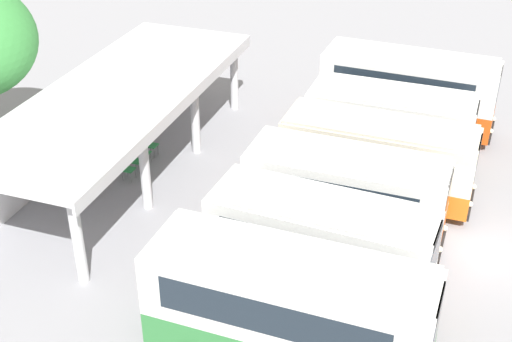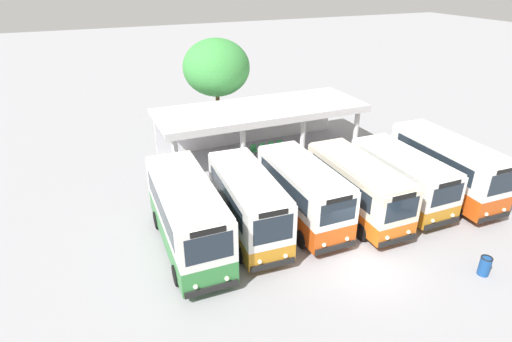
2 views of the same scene
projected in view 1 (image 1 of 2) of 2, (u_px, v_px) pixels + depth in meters
The scene contains 12 objects.
ground_plane at pixel (476, 250), 23.46m from camera, with size 180.00×180.00×0.00m, color #939399.
city_bus_nearest_orange at pixel (289, 308), 18.19m from camera, with size 2.58×7.59×3.44m.
city_bus_second_in_row at pixel (320, 245), 20.64m from camera, with size 2.58×6.77×3.31m.
city_bus_middle_cream at pixel (345, 194), 23.07m from camera, with size 2.40×6.63×3.26m.
city_bus_fourth_amber at pixel (378, 157), 25.40m from camera, with size 2.42×7.01×3.08m.
city_bus_fifth_blue at pixel (390, 123), 27.89m from camera, with size 2.49×6.58×2.96m.
city_bus_far_end_green at pixel (408, 89), 30.14m from camera, with size 2.50×7.47×3.40m.
terminal_canopy at pixel (106, 107), 26.91m from camera, with size 14.52×5.31×3.40m.
waiting_chair_end_by_column at pixel (126, 168), 27.08m from camera, with size 0.44×0.44×0.86m.
waiting_chair_second_from_end at pixel (135, 159), 27.63m from camera, with size 0.44×0.44×0.86m.
waiting_chair_middle_seat at pixel (142, 151), 28.19m from camera, with size 0.44×0.44×0.86m.
waiting_chair_fourth_seat at pixel (150, 144), 28.75m from camera, with size 0.44×0.44×0.86m.
Camera 1 is at (-20.20, 0.64, 14.23)m, focal length 49.43 mm.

